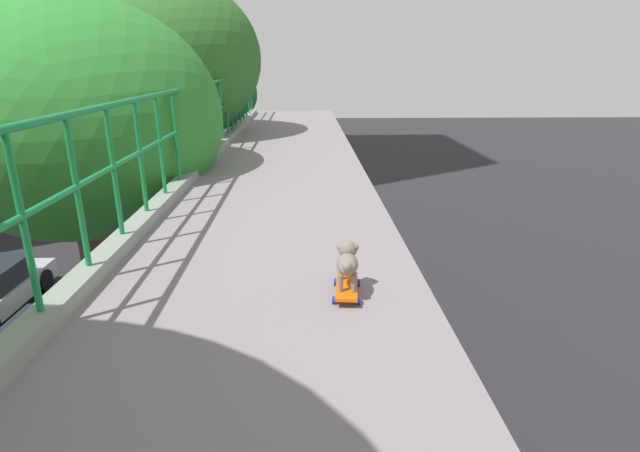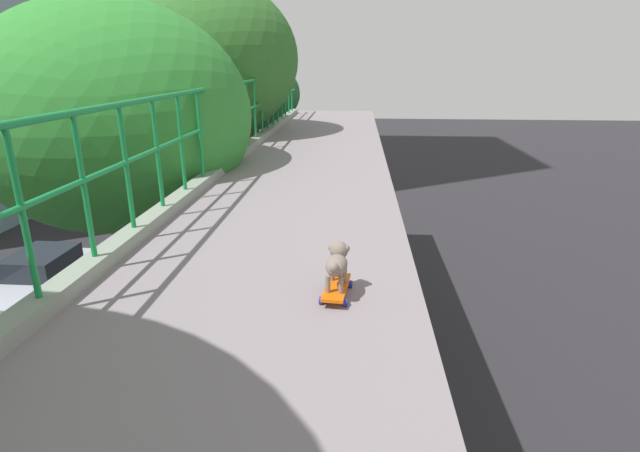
{
  "view_description": "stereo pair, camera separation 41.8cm",
  "coord_description": "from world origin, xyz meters",
  "px_view_note": "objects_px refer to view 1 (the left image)",
  "views": [
    {
      "loc": [
        1.44,
        -2.45,
        6.74
      ],
      "look_at": [
        1.56,
        1.51,
        5.4
      ],
      "focal_mm": 27.45,
      "sensor_mm": 36.0,
      "label": 1
    },
    {
      "loc": [
        1.86,
        -2.44,
        6.74
      ],
      "look_at": [
        1.56,
        1.51,
        5.4
      ],
      "focal_mm": 27.45,
      "sensor_mm": 36.0,
      "label": 2
    }
  ],
  "objects_px": {
    "toy_skateboard": "(347,287)",
    "small_dog": "(347,260)",
    "car_grey_fifth": "(48,352)",
    "city_bus": "(146,155)"
  },
  "relations": [
    {
      "from": "toy_skateboard",
      "to": "small_dog",
      "type": "height_order",
      "value": "small_dog"
    },
    {
      "from": "toy_skateboard",
      "to": "small_dog",
      "type": "distance_m",
      "value": 0.2
    },
    {
      "from": "toy_skateboard",
      "to": "small_dog",
      "type": "relative_size",
      "value": 1.24
    },
    {
      "from": "car_grey_fifth",
      "to": "small_dog",
      "type": "relative_size",
      "value": 10.58
    },
    {
      "from": "small_dog",
      "to": "city_bus",
      "type": "bearing_deg",
      "value": 110.88
    },
    {
      "from": "city_bus",
      "to": "car_grey_fifth",
      "type": "bearing_deg",
      "value": -79.75
    },
    {
      "from": "city_bus",
      "to": "small_dog",
      "type": "xyz_separation_m",
      "value": [
        9.28,
        -24.32,
        3.59
      ]
    },
    {
      "from": "car_grey_fifth",
      "to": "city_bus",
      "type": "distance_m",
      "value": 18.45
    },
    {
      "from": "city_bus",
      "to": "small_dog",
      "type": "relative_size",
      "value": 29.25
    },
    {
      "from": "car_grey_fifth",
      "to": "small_dog",
      "type": "distance_m",
      "value": 9.81
    }
  ]
}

